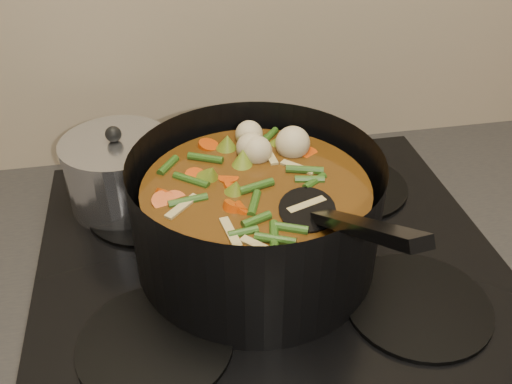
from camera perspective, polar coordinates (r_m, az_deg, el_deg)
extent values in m
cube|color=black|center=(0.82, 1.25, -8.48)|extent=(2.64, 0.64, 0.05)
cube|color=black|center=(0.79, 1.28, -6.66)|extent=(0.62, 0.54, 0.02)
cylinder|color=black|center=(0.68, -10.03, -14.62)|extent=(0.18, 0.18, 0.01)
cylinder|color=black|center=(0.74, 15.85, -10.75)|extent=(0.18, 0.18, 0.01)
cylinder|color=black|center=(0.88, -10.77, -1.62)|extent=(0.18, 0.18, 0.01)
cylinder|color=black|center=(0.92, 9.41, 0.60)|extent=(0.18, 0.18, 0.01)
cylinder|color=black|center=(0.73, 0.00, -2.04)|extent=(0.33, 0.33, 0.16)
cylinder|color=black|center=(0.78, 0.00, -6.34)|extent=(0.31, 0.31, 0.01)
cylinder|color=#542A0E|center=(0.74, 0.00, -2.85)|extent=(0.29, 0.29, 0.11)
cylinder|color=#CE4109|center=(0.71, 3.32, 0.74)|extent=(0.03, 0.03, 0.03)
cylinder|color=#CE4109|center=(0.76, 2.87, 3.19)|extent=(0.04, 0.04, 0.03)
cylinder|color=#CE4109|center=(0.79, -2.49, 4.65)|extent=(0.04, 0.04, 0.03)
cylinder|color=#CE4109|center=(0.73, -4.27, 1.40)|extent=(0.03, 0.04, 0.03)
cylinder|color=#CE4109|center=(0.68, -6.97, -1.59)|extent=(0.04, 0.04, 0.03)
cylinder|color=#CE4109|center=(0.67, -0.92, -1.60)|extent=(0.04, 0.04, 0.03)
cylinder|color=#CE4109|center=(0.66, 3.68, -2.73)|extent=(0.04, 0.04, 0.03)
cylinder|color=#CE4109|center=(0.70, 8.78, -0.24)|extent=(0.04, 0.03, 0.03)
cylinder|color=#CE4109|center=(0.74, 3.39, 2.12)|extent=(0.04, 0.04, 0.03)
cylinder|color=#CE4109|center=(0.78, -0.09, 4.24)|extent=(0.04, 0.04, 0.03)
cylinder|color=#CE4109|center=(0.73, -2.52, 1.61)|extent=(0.03, 0.03, 0.03)
cylinder|color=#CE4109|center=(0.70, -6.09, -0.14)|extent=(0.04, 0.04, 0.03)
cylinder|color=#CE4109|center=(0.64, -5.27, -4.34)|extent=(0.04, 0.04, 0.03)
sphere|color=beige|center=(0.71, 5.25, 1.88)|extent=(0.04, 0.04, 0.04)
sphere|color=beige|center=(0.75, -2.69, 3.75)|extent=(0.04, 0.04, 0.04)
sphere|color=beige|center=(0.66, -3.47, -1.26)|extent=(0.04, 0.04, 0.04)
sphere|color=beige|center=(0.69, 5.32, 0.49)|extent=(0.04, 0.04, 0.04)
cone|color=olive|center=(0.63, 2.84, -3.37)|extent=(0.04, 0.04, 0.04)
cone|color=olive|center=(0.74, 6.46, 2.54)|extent=(0.04, 0.04, 0.04)
cone|color=olive|center=(0.77, -3.03, 4.36)|extent=(0.04, 0.04, 0.04)
cone|color=olive|center=(0.67, -6.71, -1.22)|extent=(0.04, 0.04, 0.04)
cone|color=olive|center=(0.64, 4.41, -2.86)|extent=(0.04, 0.04, 0.04)
cylinder|color=#325519|center=(0.74, 2.18, 2.53)|extent=(0.01, 0.04, 0.01)
cylinder|color=#325519|center=(0.79, -1.11, 5.20)|extent=(0.04, 0.03, 0.01)
cylinder|color=#325519|center=(0.75, -5.30, 3.16)|extent=(0.04, 0.02, 0.01)
cylinder|color=#325519|center=(0.70, -5.56, 0.50)|extent=(0.03, 0.04, 0.01)
cylinder|color=#325519|center=(0.67, -2.67, -0.96)|extent=(0.03, 0.04, 0.01)
cylinder|color=#325519|center=(0.62, 0.51, -4.91)|extent=(0.04, 0.02, 0.01)
cylinder|color=#325519|center=(0.66, 5.60, -2.21)|extent=(0.04, 0.03, 0.01)
cylinder|color=#325519|center=(0.71, 5.54, 0.82)|extent=(0.01, 0.04, 0.01)
cylinder|color=#325519|center=(0.73, 2.71, 2.29)|extent=(0.04, 0.03, 0.01)
cylinder|color=#325519|center=(0.79, 0.31, 5.24)|extent=(0.04, 0.02, 0.01)
cylinder|color=#325519|center=(0.76, -4.41, 3.63)|extent=(0.03, 0.04, 0.01)
cylinder|color=#325519|center=(0.71, -5.48, 1.07)|extent=(0.03, 0.04, 0.01)
cylinder|color=#325519|center=(0.68, -3.17, -0.64)|extent=(0.04, 0.02, 0.01)
cylinder|color=#325519|center=(0.62, -1.32, -4.86)|extent=(0.04, 0.04, 0.01)
cylinder|color=#325519|center=(0.65, 4.62, -2.78)|extent=(0.01, 0.04, 0.01)
cylinder|color=#325519|center=(0.70, 5.53, 0.24)|extent=(0.04, 0.03, 0.01)
cube|color=tan|center=(0.72, -6.23, 1.19)|extent=(0.05, 0.01, 0.00)
cube|color=tan|center=(0.64, -1.89, -3.05)|extent=(0.02, 0.05, 0.00)
cube|color=tan|center=(0.68, 6.00, -0.79)|extent=(0.04, 0.03, 0.00)
cube|color=tan|center=(0.76, 3.25, 3.57)|extent=(0.04, 0.04, 0.00)
cube|color=tan|center=(0.75, -4.45, 3.05)|extent=(0.03, 0.05, 0.00)
cube|color=tan|center=(0.67, -5.23, -1.65)|extent=(0.05, 0.02, 0.00)
ellipsoid|color=black|center=(0.67, 5.13, -1.86)|extent=(0.09, 0.10, 0.01)
cube|color=black|center=(0.56, 10.56, -3.51)|extent=(0.05, 0.19, 0.12)
cylinder|color=silver|center=(0.87, -13.42, 1.56)|extent=(0.16, 0.16, 0.10)
cylinder|color=silver|center=(0.85, -13.92, 4.61)|extent=(0.16, 0.16, 0.01)
sphere|color=black|center=(0.84, -14.09, 5.64)|extent=(0.02, 0.02, 0.02)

